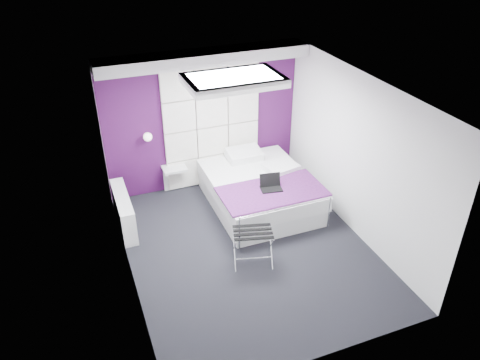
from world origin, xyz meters
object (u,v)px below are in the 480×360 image
object	(u,v)px
radiator	(124,211)
laptop	(270,185)
wall_lamp	(147,136)
bed	(259,189)
luggage_rack	(253,247)
nightstand	(174,168)

from	to	relation	value
radiator	laptop	world-z (taller)	laptop
wall_lamp	bed	distance (m)	2.16
wall_lamp	radiator	distance (m)	1.35
radiator	luggage_rack	distance (m)	2.29
nightstand	luggage_rack	world-z (taller)	luggage_rack
bed	luggage_rack	bearing A→B (deg)	-116.84
nightstand	laptop	bearing A→B (deg)	-46.53
nightstand	luggage_rack	bearing A→B (deg)	-76.10
laptop	nightstand	bearing A→B (deg)	142.86
wall_lamp	laptop	world-z (taller)	wall_lamp
radiator	nightstand	distance (m)	1.30
radiator	luggage_rack	size ratio (longest dim) A/B	2.11
laptop	luggage_rack	bearing A→B (deg)	-116.85
wall_lamp	luggage_rack	distance (m)	2.73
luggage_rack	wall_lamp	bearing A→B (deg)	128.25
wall_lamp	radiator	world-z (taller)	wall_lamp
bed	nightstand	size ratio (longest dim) A/B	4.96
radiator	nightstand	world-z (taller)	radiator
luggage_rack	laptop	world-z (taller)	laptop
bed	luggage_rack	xyz separation A→B (m)	(-0.71, -1.40, -0.03)
bed	nightstand	distance (m)	1.60
wall_lamp	radiator	bearing A→B (deg)	-130.10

